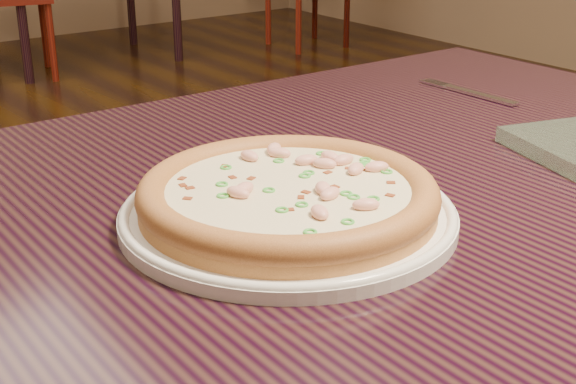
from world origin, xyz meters
TOP-DOWN VIEW (x-y plane):
  - hero_table at (0.09, -0.25)m, footprint 1.20×0.80m
  - plate at (-0.03, -0.30)m, footprint 0.31×0.31m
  - pizza at (-0.03, -0.30)m, footprint 0.28×0.28m
  - fork at (0.45, -0.09)m, footprint 0.02×0.18m

SIDE VIEW (x-z plane):
  - hero_table at x=0.09m, z-range 0.28..1.03m
  - fork at x=0.45m, z-range 0.75..0.75m
  - plate at x=-0.03m, z-range 0.75..0.77m
  - pizza at x=-0.03m, z-range 0.76..0.79m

